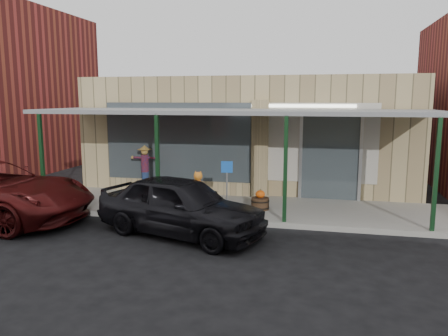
% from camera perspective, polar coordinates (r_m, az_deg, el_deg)
% --- Properties ---
extents(ground, '(120.00, 120.00, 0.00)m').
position_cam_1_polar(ground, '(10.32, -3.38, -10.42)').
color(ground, black).
rests_on(ground, ground).
extents(sidewalk, '(40.00, 3.20, 0.15)m').
position_cam_1_polar(sidewalk, '(13.65, 0.81, -5.20)').
color(sidewalk, gray).
rests_on(sidewalk, ground).
extents(storefront, '(12.00, 6.25, 4.20)m').
position_cam_1_polar(storefront, '(17.77, 3.87, 4.71)').
color(storefront, tan).
rests_on(storefront, ground).
extents(awning, '(12.00, 3.00, 3.04)m').
position_cam_1_polar(awning, '(13.19, 0.81, 7.21)').
color(awning, slate).
rests_on(awning, ground).
extents(block_buildings_near, '(61.00, 8.00, 8.00)m').
position_cam_1_polar(block_buildings_near, '(18.56, 10.66, 9.94)').
color(block_buildings_near, maroon).
rests_on(block_buildings_near, ground).
extents(barrel_scarecrow, '(1.03, 0.73, 1.69)m').
position_cam_1_polar(barrel_scarecrow, '(15.48, -10.24, -1.18)').
color(barrel_scarecrow, '#432A1B').
rests_on(barrel_scarecrow, sidewalk).
extents(barrel_pumpkin, '(0.57, 0.57, 0.63)m').
position_cam_1_polar(barrel_pumpkin, '(13.14, 4.74, -4.46)').
color(barrel_pumpkin, '#432A1B').
rests_on(barrel_pumpkin, sidewalk).
extents(handicap_sign, '(0.32, 0.05, 1.56)m').
position_cam_1_polar(handicap_sign, '(12.27, 0.37, -1.68)').
color(handicap_sign, gray).
rests_on(handicap_sign, sidewalk).
extents(parked_sedan, '(4.80, 3.07, 1.52)m').
position_cam_1_polar(parked_sedan, '(11.14, -5.71, -4.90)').
color(parked_sedan, black).
rests_on(parked_sedan, ground).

